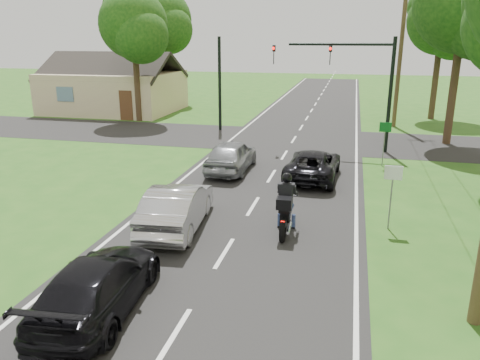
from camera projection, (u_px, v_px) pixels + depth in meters
name	position (u px, v px, depth m)	size (l,w,h in m)	color
ground	(224.00, 253.00, 13.46)	(140.00, 140.00, 0.00)	#255518
road	(278.00, 165.00, 22.76)	(8.00, 100.00, 0.01)	black
cross_road	(294.00, 140.00, 28.34)	(60.00, 7.00, 0.01)	black
motorcycle_rider	(286.00, 209.00, 14.70)	(0.65, 2.29, 1.98)	black
dark_suv	(313.00, 164.00, 20.38)	(2.11, 4.57, 1.27)	black
silver_sedan	(177.00, 207.00, 15.03)	(1.54, 4.43, 1.46)	#B6B7BC
silver_suv	(231.00, 155.00, 21.52)	(1.73, 4.30, 1.47)	gray
dark_car_behind	(98.00, 285.00, 10.48)	(1.80, 4.42, 1.28)	black
traffic_signal	(355.00, 73.00, 24.52)	(6.38, 0.44, 6.00)	black
signal_pole_far	(220.00, 84.00, 30.48)	(0.20, 0.20, 6.00)	black
utility_pole_far	(401.00, 51.00, 31.05)	(1.60, 0.28, 10.00)	brown
sign_white	(393.00, 182.00, 14.72)	(0.55, 0.07, 2.12)	slate
sign_green	(385.00, 133.00, 22.12)	(0.55, 0.07, 2.12)	slate
tree_row_d	(471.00, 8.00, 24.84)	(5.76, 5.58, 10.45)	#332316
tree_row_e	(447.00, 24.00, 33.32)	(5.28, 5.12, 9.61)	#332316
tree_left_near	(136.00, 28.00, 32.55)	(5.12, 4.96, 9.22)	#332316
tree_left_far	(164.00, 23.00, 42.08)	(5.76, 5.58, 10.14)	#332316
house	(115.00, 90.00, 38.82)	(10.20, 8.00, 4.84)	tan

